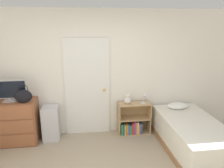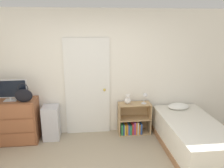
# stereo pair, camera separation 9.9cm
# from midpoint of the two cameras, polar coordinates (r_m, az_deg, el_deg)

# --- Properties ---
(wall_back) EXTENTS (10.00, 0.06, 2.55)m
(wall_back) POSITION_cam_midpoint_polar(r_m,az_deg,el_deg) (4.47, -3.46, 2.73)
(wall_back) COLOR white
(wall_back) RESTS_ON ground_plane
(door_closed) EXTENTS (0.91, 0.09, 2.00)m
(door_closed) POSITION_cam_midpoint_polar(r_m,az_deg,el_deg) (4.48, -5.79, -0.91)
(door_closed) COLOR white
(door_closed) RESTS_ON ground_plane
(dresser) EXTENTS (0.82, 0.46, 0.86)m
(dresser) POSITION_cam_midpoint_polar(r_m,az_deg,el_deg) (4.67, -23.13, -8.87)
(dresser) COLOR brown
(dresser) RESTS_ON ground_plane
(tv) EXTENTS (0.63, 0.16, 0.40)m
(tv) POSITION_cam_midpoint_polar(r_m,az_deg,el_deg) (4.45, -24.64, -1.35)
(tv) COLOR #B7B7BC
(tv) RESTS_ON dresser
(handbag) EXTENTS (0.32, 0.09, 0.36)m
(handbag) POSITION_cam_midpoint_polar(r_m,az_deg,el_deg) (4.28, -21.48, -2.76)
(handbag) COLOR black
(handbag) RESTS_ON dresser
(storage_bin) EXTENTS (0.32, 0.35, 0.68)m
(storage_bin) POSITION_cam_midpoint_polar(r_m,az_deg,el_deg) (4.61, -14.97, -9.67)
(storage_bin) COLOR silver
(storage_bin) RESTS_ON ground_plane
(bookshelf) EXTENTS (0.67, 0.30, 0.67)m
(bookshelf) POSITION_cam_midpoint_polar(r_m,az_deg,el_deg) (4.71, 6.01, -9.97)
(bookshelf) COLOR tan
(bookshelf) RESTS_ON ground_plane
(teddy_bear) EXTENTS (0.14, 0.14, 0.21)m
(teddy_bear) POSITION_cam_midpoint_polar(r_m,az_deg,el_deg) (4.49, 4.75, -4.10)
(teddy_bear) COLOR silver
(teddy_bear) RESTS_ON bookshelf
(desk_lamp) EXTENTS (0.12, 0.11, 0.23)m
(desk_lamp) POSITION_cam_midpoint_polar(r_m,az_deg,el_deg) (4.51, 9.24, -3.23)
(desk_lamp) COLOR silver
(desk_lamp) RESTS_ON bookshelf
(bed) EXTENTS (0.97, 1.85, 0.67)m
(bed) POSITION_cam_midpoint_polar(r_m,az_deg,el_deg) (4.35, 20.68, -12.62)
(bed) COLOR #996B47
(bed) RESTS_ON ground_plane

